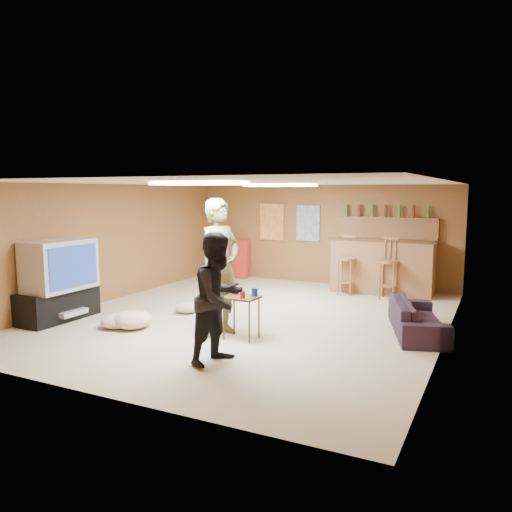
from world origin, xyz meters
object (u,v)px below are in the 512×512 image
at_px(tv_body, 59,265).
at_px(bar_counter, 382,266).
at_px(person_olive, 220,267).
at_px(sofa, 418,318).
at_px(tray_table, 241,318).
at_px(person_black, 219,298).

bearing_deg(tv_body, bar_counter, 47.00).
height_order(bar_counter, person_olive, person_olive).
height_order(tv_body, sofa, tv_body).
relative_size(tv_body, sofa, 0.66).
relative_size(sofa, tray_table, 2.74).
xyz_separation_m(bar_counter, sofa, (1.11, -2.72, -0.31)).
relative_size(person_black, tray_table, 2.59).
bearing_deg(tv_body, tray_table, 7.06).
height_order(tv_body, tray_table, tv_body).
distance_m(person_olive, sofa, 2.96).
distance_m(bar_counter, person_olive, 4.28).
xyz_separation_m(person_olive, tray_table, (0.38, -0.07, -0.68)).
bearing_deg(person_olive, tv_body, 114.05).
bearing_deg(person_black, tray_table, 25.11).
relative_size(tv_body, bar_counter, 0.55).
distance_m(person_black, tray_table, 1.10).
bearing_deg(tv_body, person_olive, 9.54).
relative_size(bar_counter, sofa, 1.19).
bearing_deg(person_olive, tray_table, -86.07).
height_order(sofa, tray_table, tray_table).
distance_m(bar_counter, person_black, 5.11).
distance_m(tv_body, person_black, 3.33).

